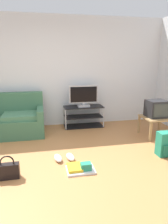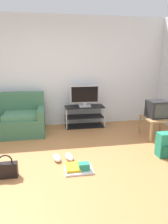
% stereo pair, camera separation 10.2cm
% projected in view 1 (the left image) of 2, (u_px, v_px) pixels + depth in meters
% --- Properties ---
extents(ground_plane, '(9.00, 9.80, 0.02)m').
position_uv_depth(ground_plane, '(55.00, 174.00, 3.10)').
color(ground_plane, '#B27542').
extents(wall_back, '(9.00, 0.10, 2.70)m').
position_uv_depth(wall_back, '(47.00, 73.00, 5.09)').
color(wall_back, silver).
rests_on(wall_back, ground_plane).
extents(tv_stand, '(0.98, 0.43, 0.52)m').
position_uv_depth(tv_stand, '(83.00, 116.00, 5.22)').
color(tv_stand, black).
rests_on(tv_stand, ground_plane).
extents(flat_tv, '(0.72, 0.22, 0.53)m').
position_uv_depth(flat_tv, '(84.00, 96.00, 5.07)').
color(flat_tv, '#B2B2B7').
rests_on(flat_tv, tv_stand).
extents(side_table, '(0.58, 0.58, 0.45)m').
position_uv_depth(side_table, '(156.00, 120.00, 4.51)').
color(side_table, '#9E7A4C').
rests_on(side_table, ground_plane).
extents(crt_tv, '(0.41, 0.38, 0.36)m').
position_uv_depth(crt_tv, '(157.00, 109.00, 4.46)').
color(crt_tv, '#232326').
rests_on(crt_tv, side_table).
extents(backpack, '(0.32, 0.27, 0.43)m').
position_uv_depth(backpack, '(166.00, 144.00, 3.64)').
color(backpack, '#238466').
rests_on(backpack, ground_plane).
extents(handbag, '(0.32, 0.12, 0.36)m').
position_uv_depth(handbag, '(8.00, 170.00, 2.94)').
color(handbag, black).
rests_on(handbag, ground_plane).
extents(sneakers_pair, '(0.37, 0.28, 0.09)m').
position_uv_depth(sneakers_pair, '(64.00, 158.00, 3.50)').
color(sneakers_pair, white).
rests_on(sneakers_pair, ground_plane).
extents(floor_tray, '(0.43, 0.33, 0.14)m').
position_uv_depth(floor_tray, '(80.00, 168.00, 3.16)').
color(floor_tray, silver).
rests_on(floor_tray, ground_plane).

